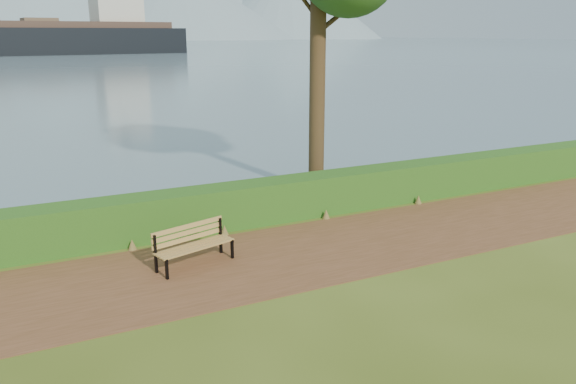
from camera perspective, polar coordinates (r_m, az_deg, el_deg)
ground at (r=11.75m, az=2.07°, el=-6.68°), size 140.00×140.00×0.00m
path at (r=12.00m, az=1.39°, el=-6.17°), size 40.00×3.40×0.01m
hedge at (r=13.80m, az=-3.00°, el=-1.03°), size 32.00×0.85×1.00m
water at (r=269.64m, az=-25.74°, el=13.41°), size 700.00×510.00×0.00m
bench at (r=11.41m, az=-9.69°, el=-5.07°), size 1.71×0.91×0.82m
cargo_ship at (r=132.15m, az=-26.23°, el=13.86°), size 77.37×19.18×23.25m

